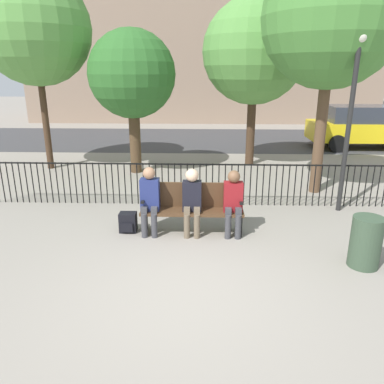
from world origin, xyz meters
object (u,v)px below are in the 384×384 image
tree_0 (35,29)px  trash_bin (366,242)px  seated_person_0 (150,197)px  seated_person_1 (192,198)px  parked_car_0 (363,126)px  seated_person_2 (233,199)px  park_bench (192,206)px  tree_1 (332,17)px  lamp_post (353,96)px  backpack (128,222)px  tree_2 (254,52)px  tree_3 (132,75)px

tree_0 → trash_bin: size_ratio=6.92×
seated_person_0 → seated_person_1: 0.77m
seated_person_1 → parked_car_0: 10.47m
seated_person_2 → parked_car_0: bearing=56.2°
seated_person_0 → seated_person_1: (0.77, -0.00, -0.01)m
parked_car_0 → park_bench: bearing=-127.6°
seated_person_0 → seated_person_1: bearing=-0.1°
seated_person_0 → seated_person_2: seated_person_0 is taller
seated_person_1 → seated_person_2: 0.74m
tree_1 → trash_bin: 5.21m
tree_0 → lamp_post: (7.69, -3.42, -1.58)m
trash_bin → parked_car_0: bearing=69.0°
backpack → seated_person_1: bearing=-2.8°
tree_2 → lamp_post: bearing=-70.5°
lamp_post → tree_2: bearing=109.5°
tree_2 → parked_car_0: 6.04m
lamp_post → trash_bin: bearing=-100.3°
tree_2 → lamp_post: tree_2 is taller
tree_0 → trash_bin: bearing=-39.1°
park_bench → tree_2: bearing=72.8°
seated_person_2 → tree_3: tree_3 is taller
tree_3 → parked_car_0: tree_3 is taller
park_bench → seated_person_0: 0.80m
seated_person_0 → tree_1: (3.74, 2.67, 3.28)m
tree_1 → park_bench: bearing=-139.5°
seated_person_0 → lamp_post: 4.46m
lamp_post → parked_car_0: lamp_post is taller
park_bench → tree_2: 6.34m
seated_person_2 → backpack: (-1.94, 0.06, -0.50)m
park_bench → tree_0: 7.39m
park_bench → seated_person_0: size_ratio=1.49×
tree_1 → lamp_post: bearing=-83.1°
tree_0 → seated_person_0: bearing=-51.6°
backpack → tree_0: bearing=125.4°
seated_person_2 → seated_person_0: bearing=179.9°
tree_0 → lamp_post: bearing=-24.0°
seated_person_2 → lamp_post: bearing=29.6°
park_bench → tree_0: bearing=134.4°
seated_person_0 → parked_car_0: 10.95m
seated_person_0 → tree_3: bearing=103.4°
seated_person_0 → tree_1: 5.64m
seated_person_2 → lamp_post: size_ratio=0.33×
lamp_post → backpack: bearing=-163.3°
park_bench → tree_1: tree_1 is taller
tree_1 → parked_car_0: 7.31m
park_bench → tree_3: size_ratio=0.47×
lamp_post → trash_bin: (-0.45, -2.46, -2.01)m
tree_0 → tree_2: size_ratio=1.12×
backpack → tree_0: 6.94m
seated_person_1 → tree_1: bearing=41.9°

